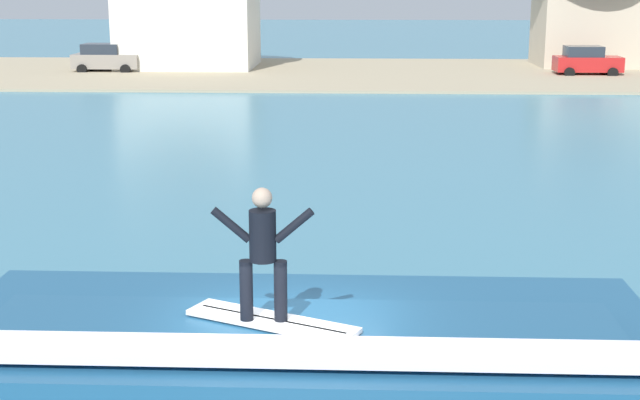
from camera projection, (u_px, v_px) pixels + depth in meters
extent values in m
cube|color=#1E5177|center=(304.00, 379.00, 11.82)|extent=(9.05, 3.90, 1.56)
cube|color=#1E5177|center=(301.00, 330.00, 11.14)|extent=(7.69, 1.75, 0.17)
cube|color=white|center=(296.00, 352.00, 10.37)|extent=(8.14, 0.70, 0.12)
cube|color=white|center=(272.00, 321.00, 11.06)|extent=(2.18, 1.38, 0.06)
cube|color=black|center=(272.00, 319.00, 11.05)|extent=(1.83, 0.90, 0.01)
cylinder|color=black|center=(246.00, 290.00, 10.93)|extent=(0.16, 0.16, 0.74)
cylinder|color=black|center=(281.00, 291.00, 10.91)|extent=(0.16, 0.16, 0.74)
cylinder|color=black|center=(263.00, 236.00, 10.76)|extent=(0.32, 0.32, 0.61)
sphere|color=tan|center=(262.00, 198.00, 10.66)|extent=(0.24, 0.24, 0.24)
cylinder|color=black|center=(231.00, 225.00, 10.75)|extent=(0.48, 0.10, 0.43)
cylinder|color=black|center=(294.00, 226.00, 10.72)|extent=(0.48, 0.10, 0.43)
cube|color=tan|center=(346.00, 73.00, 58.05)|extent=(120.00, 20.48, 0.14)
cube|color=gray|center=(108.00, 61.00, 58.59)|extent=(4.24, 1.96, 0.90)
cube|color=#262D38|center=(102.00, 49.00, 58.43)|extent=(2.33, 1.77, 0.64)
cylinder|color=black|center=(133.00, 67.00, 59.64)|extent=(0.64, 0.22, 0.64)
cylinder|color=black|center=(125.00, 70.00, 57.64)|extent=(0.64, 0.22, 0.64)
cylinder|color=black|center=(91.00, 66.00, 59.76)|extent=(0.64, 0.22, 0.64)
cylinder|color=black|center=(82.00, 69.00, 57.75)|extent=(0.64, 0.22, 0.64)
cube|color=red|center=(588.00, 64.00, 56.49)|extent=(4.00, 1.92, 0.90)
cube|color=#262D38|center=(584.00, 51.00, 56.33)|extent=(2.20, 1.73, 0.64)
cylinder|color=black|center=(604.00, 70.00, 57.53)|extent=(0.64, 0.22, 0.64)
cylinder|color=black|center=(613.00, 73.00, 55.56)|extent=(0.64, 0.22, 0.64)
cylinder|color=black|center=(562.00, 70.00, 57.64)|extent=(0.64, 0.22, 0.64)
cylinder|color=black|center=(569.00, 73.00, 55.67)|extent=(0.64, 0.22, 0.64)
cube|color=silver|center=(189.00, 22.00, 60.89)|extent=(8.67, 7.57, 6.23)
cube|color=beige|center=(589.00, 29.00, 61.79)|extent=(6.85, 5.75, 5.15)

